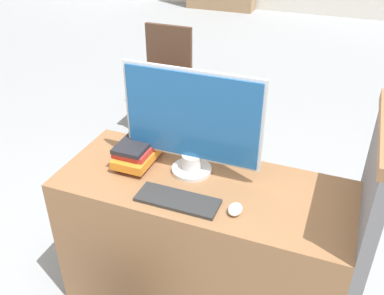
# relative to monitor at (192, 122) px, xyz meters

# --- Properties ---
(desk) EXTENTS (1.37, 0.56, 0.77)m
(desk) POSITION_rel_monitor_xyz_m (0.08, -0.07, -0.65)
(desk) COLOR #8C603D
(desk) RESTS_ON ground_plane
(carrel_divider) EXTENTS (0.07, 0.65, 1.20)m
(carrel_divider) POSITION_rel_monitor_xyz_m (0.79, -0.03, -0.43)
(carrel_divider) COLOR slate
(carrel_divider) RESTS_ON ground_plane
(monitor) EXTENTS (0.65, 0.19, 0.51)m
(monitor) POSITION_rel_monitor_xyz_m (0.00, 0.00, 0.00)
(monitor) COLOR silver
(monitor) RESTS_ON desk
(keyboard) EXTENTS (0.36, 0.13, 0.02)m
(keyboard) POSITION_rel_monitor_xyz_m (0.03, -0.24, -0.26)
(keyboard) COLOR #2D2D2D
(keyboard) RESTS_ON desk
(mouse) EXTENTS (0.06, 0.08, 0.04)m
(mouse) POSITION_rel_monitor_xyz_m (0.28, -0.22, -0.25)
(mouse) COLOR white
(mouse) RESTS_ON desk
(book_stack) EXTENTS (0.17, 0.27, 0.12)m
(book_stack) POSITION_rel_monitor_xyz_m (-0.27, -0.02, -0.21)
(book_stack) COLOR #7A3384
(book_stack) RESTS_ON desk
(far_chair) EXTENTS (0.44, 0.44, 0.90)m
(far_chair) POSITION_rel_monitor_xyz_m (-0.94, 1.72, -0.53)
(far_chair) COLOR #4C3323
(far_chair) RESTS_ON ground_plane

